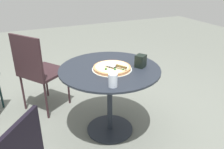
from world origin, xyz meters
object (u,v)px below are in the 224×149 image
(patio_table, at_px, (110,84))
(patio_chair_far, at_px, (37,68))
(pizza_server, at_px, (117,66))
(napkin_dispenser, at_px, (141,61))
(drinking_cup, at_px, (113,80))
(pizza_on_tray, at_px, (112,68))

(patio_table, xyz_separation_m, patio_chair_far, (-0.58, 0.69, 0.00))
(pizza_server, relative_size, napkin_dispenser, 1.75)
(pizza_server, xyz_separation_m, drinking_cup, (-0.16, -0.26, 0.00))
(pizza_on_tray, xyz_separation_m, patio_chair_far, (-0.59, 0.73, -0.18))
(pizza_on_tray, bearing_deg, napkin_dispenser, -11.94)
(pizza_on_tray, distance_m, patio_chair_far, 0.95)
(patio_table, relative_size, drinking_cup, 8.88)
(patio_table, xyz_separation_m, drinking_cup, (-0.13, -0.35, 0.22))
(napkin_dispenser, distance_m, patio_chair_far, 1.18)
(pizza_server, bearing_deg, patio_chair_far, 127.89)
(pizza_on_tray, height_order, drinking_cup, drinking_cup)
(patio_table, bearing_deg, pizza_server, -72.05)
(drinking_cup, height_order, napkin_dispenser, napkin_dispenser)
(napkin_dispenser, bearing_deg, drinking_cup, 179.97)
(patio_table, distance_m, drinking_cup, 0.43)
(patio_chair_far, bearing_deg, pizza_server, -52.11)
(pizza_on_tray, height_order, napkin_dispenser, napkin_dispenser)
(patio_table, height_order, pizza_server, pizza_server)
(drinking_cup, xyz_separation_m, patio_chair_far, (-0.45, 1.04, -0.22))
(patio_table, distance_m, patio_chair_far, 0.90)
(pizza_server, relative_size, drinking_cup, 1.91)
(patio_table, relative_size, napkin_dispenser, 8.13)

